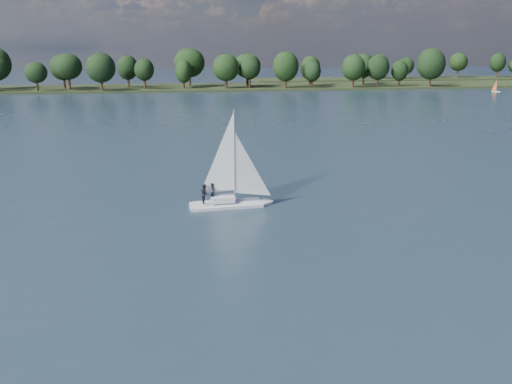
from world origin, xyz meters
TOP-DOWN VIEW (x-y plane):
  - ground at (0.00, 100.00)m, footprint 700.00×700.00m
  - far_shore at (0.00, 212.00)m, footprint 660.00×40.00m
  - far_shore_back at (160.00, 260.00)m, footprint 220.00×30.00m
  - sailboat at (10.95, 38.54)m, footprint 7.75×2.81m
  - dinghy_orange at (124.47, 174.79)m, footprint 2.91×2.69m
  - treeline at (-2.47, 208.16)m, footprint 562.92×74.12m

SIDE VIEW (x-z plane):
  - ground at x=0.00m, z-range 0.00..0.00m
  - far_shore at x=0.00m, z-range -0.75..0.75m
  - far_shore_back at x=160.00m, z-range -0.70..0.70m
  - dinghy_orange at x=124.47m, z-range -1.20..3.36m
  - sailboat at x=10.95m, z-range -2.21..7.78m
  - treeline at x=-2.47m, z-range -0.97..17.04m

